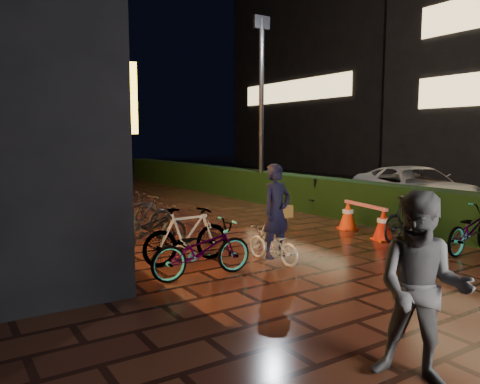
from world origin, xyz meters
TOP-DOWN VIEW (x-y plane):
  - ground at (0.00, 0.00)m, footprint 80.00×80.00m
  - asphalt_road at (9.00, 5.00)m, footprint 11.00×60.00m
  - hedge at (3.30, 8.00)m, footprint 0.70×20.00m
  - bystander_person at (-2.22, -2.90)m, footprint 0.96×1.02m
  - van at (5.78, 3.11)m, footprint 3.70×5.04m
  - far_buildings at (17.23, 9.61)m, footprint 9.08×31.00m
  - lamp_post_hedge at (3.06, 6.83)m, footprint 0.55×0.16m
  - lamp_post_sf at (-2.60, 7.30)m, footprint 0.44×0.23m
  - cyclist at (-0.92, 0.87)m, footprint 0.63×1.21m
  - traffic_barrier at (2.15, 1.67)m, footprint 0.68×1.66m
  - cart_assembly at (3.20, 4.36)m, footprint 0.65×0.55m
  - parked_bikes_storefront at (-2.27, 2.74)m, footprint 1.93×4.66m
  - parked_bikes_hedge at (2.45, 0.05)m, footprint 1.83×1.92m

SIDE VIEW (x-z plane):
  - ground at x=0.00m, z-range 0.00..0.00m
  - asphalt_road at x=9.00m, z-range 0.00..0.01m
  - traffic_barrier at x=2.15m, z-range 0.00..0.67m
  - parked_bikes_storefront at x=-2.27m, z-range -0.03..0.92m
  - parked_bikes_hedge at x=2.45m, z-range -0.03..0.93m
  - hedge at x=3.30m, z-range 0.00..1.00m
  - cart_assembly at x=3.20m, z-range 0.01..1.03m
  - cyclist at x=-0.92m, z-range -0.22..1.46m
  - van at x=5.78m, z-range 0.01..1.28m
  - bystander_person at x=-2.22m, z-range 0.00..1.67m
  - lamp_post_sf at x=-2.60m, z-range 0.24..4.95m
  - lamp_post_hedge at x=3.06m, z-range 0.29..6.11m
  - far_buildings at x=17.23m, z-range -0.53..13.47m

